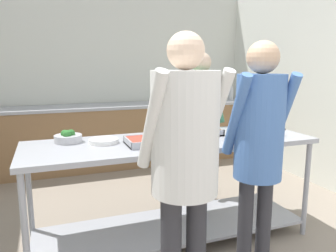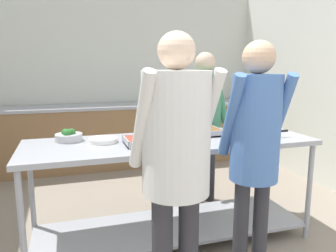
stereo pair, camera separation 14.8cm
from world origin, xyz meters
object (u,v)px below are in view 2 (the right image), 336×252
Objects in this scene: guest_serving_right at (255,138)px; guest_serving_left at (176,148)px; serving_tray_roast at (155,140)px; serving_tray_vegetables at (198,131)px; broccoli_bowl at (69,136)px; plate_stack at (103,140)px; sauce_pan at (260,135)px; cook_behind_counter at (204,112)px; water_bottle at (241,92)px.

guest_serving_left is at bearing -170.11° from guest_serving_right.
serving_tray_roast is 0.28× the size of guest_serving_left.
guest_serving_left reaches higher than serving_tray_roast.
serving_tray_roast and serving_tray_vegetables have the same top height.
broccoli_bowl is at bearing 176.76° from serving_tray_vegetables.
plate_stack is 1.30m from sauce_pan.
broccoli_bowl is 0.13× the size of guest_serving_right.
broccoli_bowl is 0.93× the size of plate_stack.
guest_serving_left is 1.03× the size of cook_behind_counter.
broccoli_bowl reaches higher than serving_tray_vegetables.
broccoli_bowl is 0.71m from serving_tray_roast.
serving_tray_roast is at bearing -22.71° from plate_stack.
serving_tray_roast is 0.72m from guest_serving_left.
sauce_pan is at bearing -11.73° from plate_stack.
cook_behind_counter is at bearing 27.43° from plate_stack.
serving_tray_vegetables is 0.23× the size of guest_serving_right.
serving_tray_vegetables is 0.22× the size of guest_serving_left.
sauce_pan is 0.24× the size of guest_serving_right.
serving_tray_roast is at bearing 173.46° from sauce_pan.
serving_tray_roast is 0.51m from serving_tray_vegetables.
serving_tray_vegetables is 0.54m from sauce_pan.
cook_behind_counter is at bearing 61.05° from guest_serving_left.
guest_serving_left is (0.32, -0.88, 0.12)m from plate_stack.
serving_tray_vegetables is 0.23× the size of cook_behind_counter.
serving_tray_vegetables reaches higher than plate_stack.
guest_serving_right is at bearing -37.94° from broccoli_bowl.
serving_tray_vegetables is 0.85m from guest_serving_right.
serving_tray_vegetables is 1.33× the size of water_bottle.
sauce_pan is at bearing 53.81° from guest_serving_right.
serving_tray_roast is 1.27× the size of serving_tray_vegetables.
serving_tray_roast is at bearing 84.62° from guest_serving_left.
guest_serving_left is 6.00× the size of water_bottle.
water_bottle is (1.23, 2.50, 0.13)m from sauce_pan.
serving_tray_vegetables is 0.93× the size of sauce_pan.
plate_stack is at bearing 139.22° from guest_serving_right.
plate_stack is 0.14× the size of cook_behind_counter.
serving_tray_vegetables is at bearing 4.49° from plate_stack.
serving_tray_roast is 1.18× the size of sauce_pan.
water_bottle reaches higher than plate_stack.
sauce_pan reaches higher than plate_stack.
serving_tray_vegetables is at bearing 93.43° from guest_serving_right.
plate_stack is 0.63× the size of serving_tray_vegetables.
cook_behind_counter is (0.23, 1.36, -0.03)m from guest_serving_right.
broccoli_bowl is 0.54× the size of sauce_pan.
guest_serving_right reaches higher than serving_tray_vegetables.
sauce_pan is at bearing -37.93° from serving_tray_vegetables.
sauce_pan is 0.64m from guest_serving_right.
sauce_pan is 0.25× the size of cook_behind_counter.
sauce_pan is (1.27, -0.26, 0.02)m from plate_stack.
cook_behind_counter is (0.74, 0.75, 0.09)m from serving_tray_roast.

